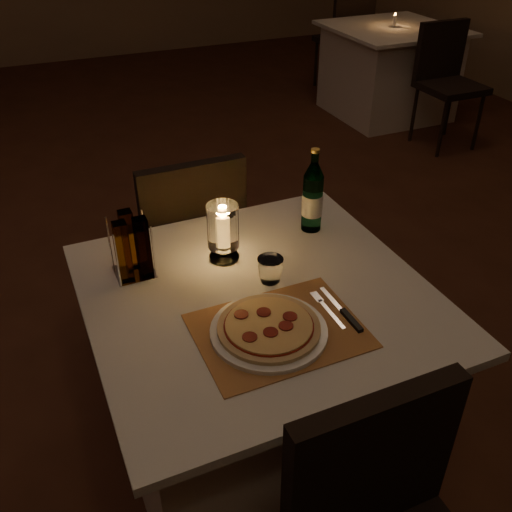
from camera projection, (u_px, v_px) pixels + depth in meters
name	position (u px, v px, depth m)	size (l,w,h in m)	color
floor	(148.00, 332.00, 2.68)	(8.00, 10.00, 0.02)	#4C2718
main_table	(258.00, 380.00, 1.90)	(1.00, 1.00, 0.74)	silver
chair_far	(189.00, 233.00, 2.35)	(0.42, 0.42, 0.90)	black
placemat	(279.00, 331.00, 1.56)	(0.45, 0.34, 0.00)	#B0733D
plate	(269.00, 331.00, 1.54)	(0.32, 0.32, 0.01)	white
pizza	(269.00, 327.00, 1.53)	(0.28, 0.28, 0.02)	#D8B77F
fork	(325.00, 307.00, 1.64)	(0.02, 0.18, 0.00)	silver
knife	(347.00, 316.00, 1.60)	(0.02, 0.22, 0.01)	black
tumbler	(270.00, 270.00, 1.73)	(0.08, 0.08, 0.08)	white
water_bottle	(312.00, 198.00, 1.95)	(0.07, 0.07, 0.30)	#59A574
hurricane_candle	(223.00, 228.00, 1.79)	(0.10, 0.10, 0.19)	white
cruet_caddy	(132.00, 249.00, 1.72)	(0.12, 0.12, 0.21)	white
neighbor_table_right	(388.00, 71.00, 4.93)	(1.00, 1.00, 0.74)	silver
neighbor_chair_ra	(446.00, 72.00, 4.28)	(0.42, 0.42, 0.90)	black
neighbor_chair_rb	(347.00, 33.00, 5.37)	(0.42, 0.42, 0.90)	black
neighbor_candle_right	(395.00, 20.00, 4.70)	(0.03, 0.03, 0.11)	white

